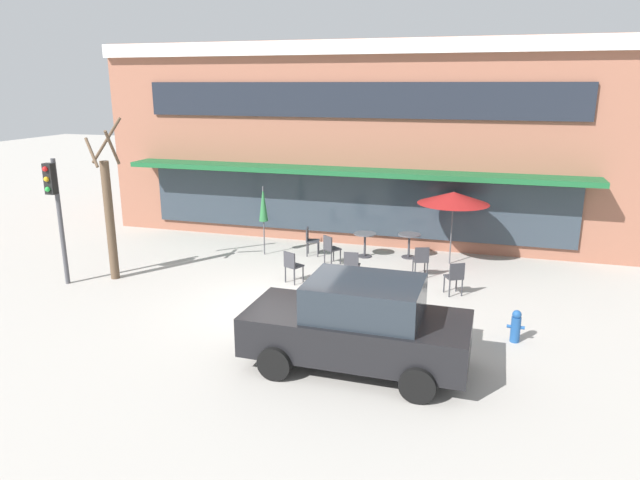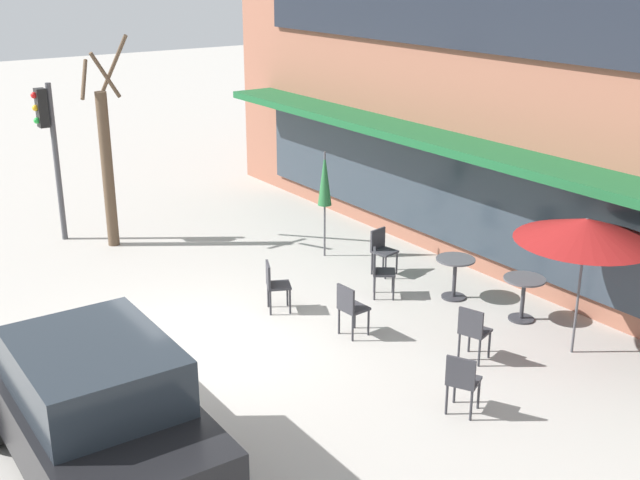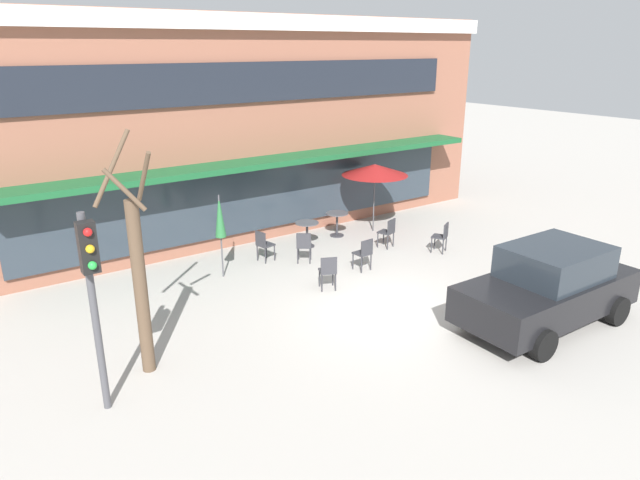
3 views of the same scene
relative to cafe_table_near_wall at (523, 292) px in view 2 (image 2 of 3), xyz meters
name	(u,v)px [view 2 (image 2 of 3)]	position (x,y,z in m)	size (l,w,h in m)	color
ground_plane	(200,349)	(-2.15, -5.00, -0.52)	(80.00, 80.00, 0.00)	#ADA8A0
building_facade	(617,84)	(-2.15, 4.96, 2.79)	(17.81, 9.10, 6.60)	#935B47
cafe_table_near_wall	(523,292)	(0.00, 0.00, 0.00)	(0.70, 0.70, 0.76)	#333338
cafe_table_streetside	(455,271)	(-1.34, -0.30, 0.00)	(0.70, 0.70, 0.76)	#333338
patio_umbrella_green_folded	(325,180)	(-4.45, -0.97, 1.11)	(0.28, 0.28, 2.20)	#4C4C51
patio_umbrella_cream_folded	(586,230)	(1.27, -0.27, 1.51)	(2.10, 2.10, 2.20)	#4C4C51
cafe_chair_0	(350,306)	(-1.17, -2.77, 0.01)	(0.43, 0.43, 0.89)	#333338
cafe_chair_1	(382,248)	(-3.02, -0.62, 0.01)	(0.47, 0.47, 0.89)	#333338
cafe_chair_2	(380,269)	(-2.16, -1.36, 0.01)	(0.56, 0.56, 0.89)	#333338
cafe_chair_3	(462,379)	(1.58, -2.97, 0.01)	(0.54, 0.54, 0.89)	#333338
cafe_chair_4	(274,283)	(-2.71, -3.26, 0.01)	(0.53, 0.53, 0.89)	#333338
cafe_chair_5	(473,330)	(0.58, -1.76, 0.01)	(0.50, 0.50, 0.89)	#333338
parked_sedan	(95,408)	(0.07, -7.42, 0.36)	(4.22, 2.06, 1.76)	black
street_tree	(107,161)	(-7.59, -4.28, 1.33)	(0.93, 1.05, 4.39)	brown
traffic_light_pole	(49,136)	(-8.57, -5.14, 1.78)	(0.26, 0.44, 3.40)	#47474C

